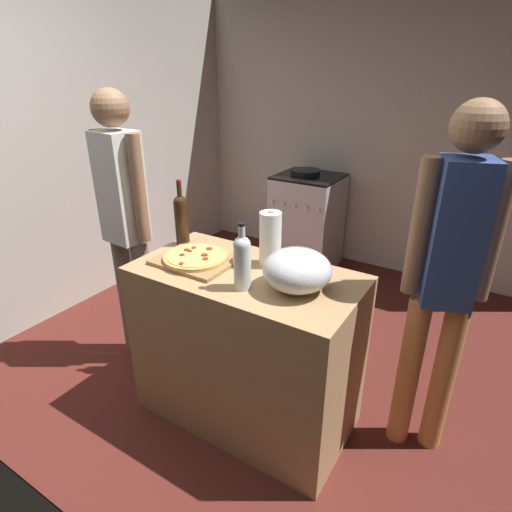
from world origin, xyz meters
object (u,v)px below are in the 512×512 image
mixing_bowl (297,270)px  stove (307,221)px  paper_towel_roll (270,239)px  wine_bottle_dark (181,218)px  wine_bottle_green (242,260)px  person_in_red (447,273)px  pizza (196,257)px  person_in_stripes (125,216)px

mixing_bowl → stove: bearing=113.8°
paper_towel_roll → wine_bottle_dark: wine_bottle_dark is taller
stove → wine_bottle_green: bearing=-72.5°
mixing_bowl → person_in_red: person_in_red is taller
pizza → stove: bearing=98.7°
pizza → wine_bottle_dark: bearing=145.5°
person_in_red → person_in_stripes: bearing=-172.3°
paper_towel_roll → wine_bottle_green: size_ratio=0.90×
mixing_bowl → person_in_stripes: size_ratio=0.18×
person_in_red → paper_towel_roll: bearing=-168.3°
pizza → person_in_stripes: 0.64m
mixing_bowl → paper_towel_roll: bearing=145.7°
person_in_stripes → person_in_red: person_in_stripes is taller
wine_bottle_green → person_in_red: bearing=29.7°
pizza → wine_bottle_dark: (-0.22, 0.15, 0.13)m
pizza → stove: size_ratio=0.35×
stove → person_in_stripes: size_ratio=0.55×
paper_towel_roll → wine_bottle_dark: size_ratio=0.76×
stove → paper_towel_roll: bearing=-70.6°
person_in_stripes → person_in_red: (1.79, 0.24, -0.01)m
mixing_bowl → paper_towel_roll: size_ratio=1.10×
mixing_bowl → wine_bottle_dark: (-0.79, 0.13, 0.07)m
wine_bottle_green → wine_bottle_dark: size_ratio=0.84×
wine_bottle_dark → person_in_red: 1.39m
wine_bottle_green → person_in_stripes: person_in_stripes is taller
person_in_red → pizza: bearing=-163.4°
wine_bottle_dark → stove: wine_bottle_dark is taller
wine_bottle_green → wine_bottle_dark: wine_bottle_dark is taller
pizza → stove: stove is taller
mixing_bowl → person_in_red: bearing=29.5°
stove → person_in_stripes: person_in_stripes is taller
mixing_bowl → stove: (-0.89, 2.02, -0.54)m
pizza → wine_bottle_dark: size_ratio=0.89×
mixing_bowl → person_in_stripes: (-1.21, 0.08, 0.02)m
pizza → wine_bottle_dark: wine_bottle_dark is taller
wine_bottle_green → stove: bearing=107.5°
wine_bottle_green → wine_bottle_dark: (-0.58, 0.25, 0.02)m
wine_bottle_dark → mixing_bowl: bearing=-9.3°
mixing_bowl → person_in_red: 0.67m
pizza → mixing_bowl: (0.58, 0.02, 0.07)m
wine_bottle_dark → person_in_stripes: 0.42m
pizza → mixing_bowl: mixing_bowl is taller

